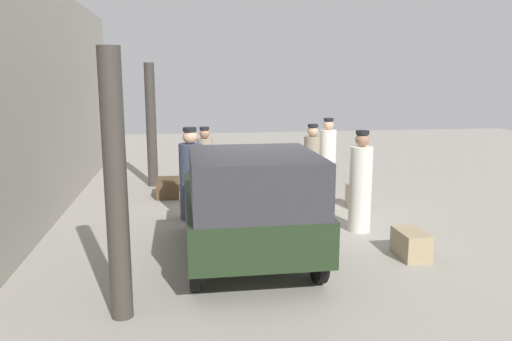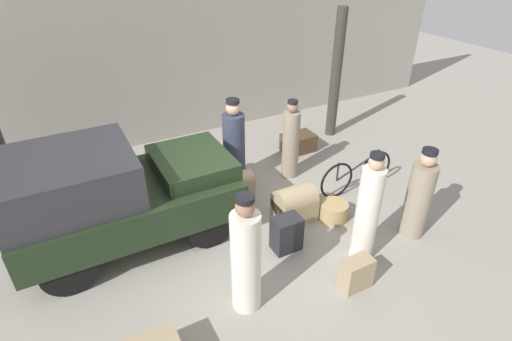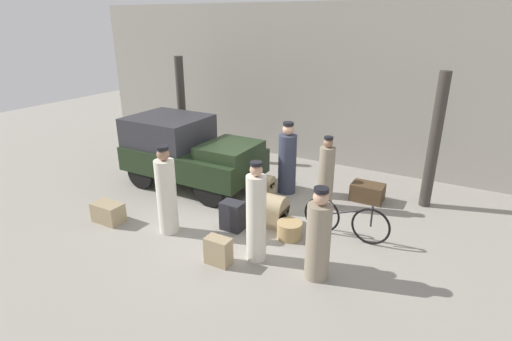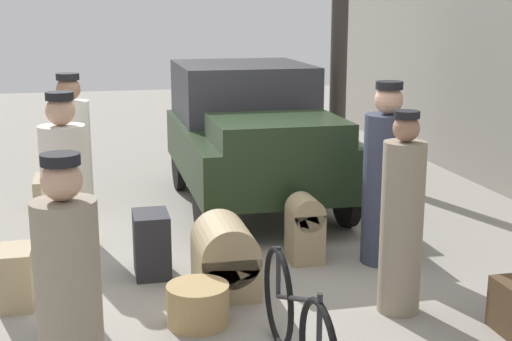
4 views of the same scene
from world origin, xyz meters
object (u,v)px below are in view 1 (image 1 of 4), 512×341
Objects in this scene: wicker_basket at (281,195)px; trunk_wicker_pale at (355,196)px; bicycle at (251,177)px; suitcase_small_leather at (411,244)px; porter_with_bicycle at (312,161)px; trunk_umber_medium at (168,188)px; suitcase_black_upright at (306,201)px; porter_carrying_trunk at (327,164)px; truck at (248,200)px; porter_standing_middle at (191,178)px; conductor_in_dark_uniform at (360,186)px; porter_lifting_near_truck at (205,169)px; trunk_large_brown at (231,202)px; trunk_barrel_dark at (272,195)px.

wicker_basket is 1.60m from trunk_wicker_pale.
bicycle is 2.64× the size of suitcase_small_leather.
porter_with_bicycle is 3.46m from trunk_umber_medium.
suitcase_black_upright is 2.68m from suitcase_small_leather.
porter_carrying_trunk reaches higher than suitcase_small_leather.
porter_standing_middle reaches higher than truck.
porter_carrying_trunk is (-1.15, -1.50, 0.48)m from bicycle.
suitcase_small_leather is (-1.39, -0.32, -0.62)m from conductor_in_dark_uniform.
porter_lifting_near_truck is (3.55, 0.45, -0.18)m from truck.
porter_standing_middle reaches higher than bicycle.
trunk_large_brown is at bearing 91.17° from suitcase_black_upright.
trunk_large_brown is at bearing -149.01° from trunk_umber_medium.
conductor_in_dark_uniform is (-2.24, -0.97, 0.66)m from wicker_basket.
truck is at bearing -172.73° from porter_lifting_near_truck.
porter_carrying_trunk is 2.65m from porter_lifting_near_truck.
porter_standing_middle is (-1.93, 2.92, 0.08)m from porter_with_bicycle.
porter_with_bicycle is (0.93, -0.94, 0.57)m from wicker_basket.
suitcase_black_upright is 1.25m from trunk_wicker_pale.
porter_with_bicycle is 2.48× the size of suitcase_small_leather.
truck is 2.11× the size of porter_with_bicycle.
porter_lifting_near_truck is at bearing 83.04° from porter_carrying_trunk.
truck is 4.91× the size of trunk_barrel_dark.
trunk_large_brown reaches higher than wicker_basket.
porter_standing_middle is at bearing 94.90° from trunk_wicker_pale.
trunk_wicker_pale is at bearing -85.10° from porter_standing_middle.
porter_lifting_near_truck is at bearing 75.03° from trunk_wicker_pale.
porter_with_bicycle is 0.97× the size of porter_lifting_near_truck.
conductor_in_dark_uniform is at bearing -112.68° from porter_standing_middle.
porter_standing_middle reaches higher than suitcase_small_leather.
truck is 2.60m from suitcase_small_leather.
porter_carrying_trunk reaches higher than wicker_basket.
conductor_in_dark_uniform is at bearing -131.87° from porter_lifting_near_truck.
porter_standing_middle is 4.24m from suitcase_small_leather.
wicker_basket is at bearing 77.89° from porter_carrying_trunk.
porter_with_bicycle is 2.72m from porter_lifting_near_truck.
porter_standing_middle is at bearing 51.21° from suitcase_small_leather.
porter_standing_middle is 3.47m from trunk_wicker_pale.
trunk_umber_medium is (2.07, 1.24, -0.15)m from trunk_large_brown.
truck is 4.47m from bicycle.
trunk_umber_medium is (-0.05, 3.42, -0.53)m from porter_with_bicycle.
suitcase_small_leather is (-4.58, -1.82, -0.17)m from bicycle.
porter_lifting_near_truck is at bearing 48.13° from conductor_in_dark_uniform.
trunk_umber_medium is at bearing 53.42° from suitcase_black_upright.
suitcase_black_upright is at bearing -93.97° from porter_standing_middle.
trunk_umber_medium is (4.31, 1.28, -0.74)m from truck.
porter_carrying_trunk reaches higher than bicycle.
trunk_barrel_dark is at bearing -119.09° from porter_lifting_near_truck.
trunk_barrel_dark is at bearing 28.29° from suitcase_small_leather.
porter_with_bicycle is 3.50m from porter_standing_middle.
truck is 3.85m from trunk_wicker_pale.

